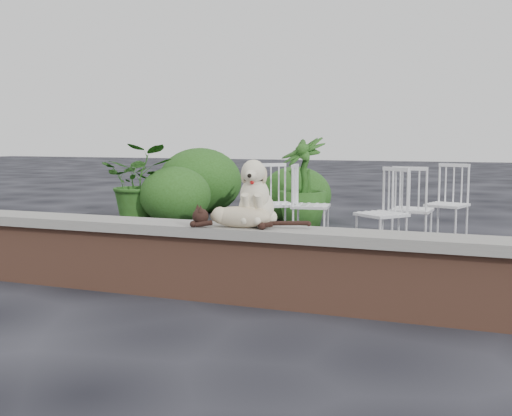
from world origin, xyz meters
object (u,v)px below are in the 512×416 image
(dog, at_px, (256,192))
(chair_c, at_px, (412,208))
(cat, at_px, (239,216))
(chair_b, at_px, (382,213))
(chair_a, at_px, (275,203))
(chair_d, at_px, (447,203))
(chair_e, at_px, (311,205))
(potted_plant_b, at_px, (302,182))
(potted_plant_a, at_px, (139,182))

(dog, xyz_separation_m, chair_c, (0.84, 2.63, -0.37))
(dog, relative_size, cat, 0.49)
(chair_b, height_order, chair_c, same)
(cat, height_order, chair_a, chair_a)
(cat, distance_m, chair_d, 3.68)
(chair_e, xyz_separation_m, chair_c, (1.16, 0.03, 0.00))
(chair_e, relative_size, potted_plant_b, 0.75)
(chair_e, bearing_deg, chair_a, 79.83)
(dog, bearing_deg, chair_e, 87.71)
(cat, xyz_separation_m, potted_plant_b, (-0.74, 4.08, -0.04))
(chair_e, bearing_deg, chair_d, -72.59)
(chair_c, bearing_deg, dog, 75.49)
(potted_plant_b, bearing_deg, cat, -79.67)
(chair_b, bearing_deg, chair_d, 102.49)
(chair_e, height_order, chair_d, same)
(chair_c, xyz_separation_m, chair_a, (-1.62, -0.02, 0.00))
(chair_a, bearing_deg, chair_c, -33.13)
(potted_plant_a, xyz_separation_m, potted_plant_b, (2.59, 0.07, 0.05))
(chair_d, height_order, potted_plant_a, potted_plant_a)
(dog, xyz_separation_m, chair_e, (-0.32, 2.60, -0.37))
(chair_b, bearing_deg, potted_plant_a, -165.90)
(potted_plant_b, bearing_deg, dog, -78.16)
(chair_c, bearing_deg, chair_d, -112.44)
(chair_e, bearing_deg, potted_plant_a, 59.96)
(chair_b, xyz_separation_m, potted_plant_b, (-1.42, 1.83, 0.16))
(chair_e, bearing_deg, cat, 176.89)
(cat, xyz_separation_m, chair_c, (0.92, 2.78, -0.20))
(chair_c, relative_size, chair_a, 1.00)
(chair_b, distance_m, potted_plant_a, 4.38)
(potted_plant_a, bearing_deg, chair_d, -6.83)
(chair_d, bearing_deg, potted_plant_b, -179.94)
(dog, distance_m, chair_c, 2.79)
(chair_c, distance_m, chair_d, 0.74)
(dog, bearing_deg, chair_d, 61.33)
(chair_a, bearing_deg, potted_plant_b, 58.56)
(dog, relative_size, chair_b, 0.55)
(potted_plant_b, bearing_deg, chair_e, -69.05)
(chair_e, bearing_deg, dog, 178.91)
(chair_a, bearing_deg, potted_plant_a, 121.20)
(chair_e, relative_size, chair_a, 1.00)
(chair_d, distance_m, potted_plant_b, 2.09)
(chair_a, bearing_deg, cat, -109.68)
(chair_d, height_order, potted_plant_b, potted_plant_b)
(cat, distance_m, chair_b, 2.35)
(chair_e, bearing_deg, chair_b, -126.87)
(chair_e, distance_m, potted_plant_a, 3.34)
(chair_d, bearing_deg, potted_plant_a, -169.41)
(dog, bearing_deg, potted_plant_a, 122.32)
(chair_d, bearing_deg, chair_a, -143.06)
(chair_c, bearing_deg, potted_plant_b, -34.53)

